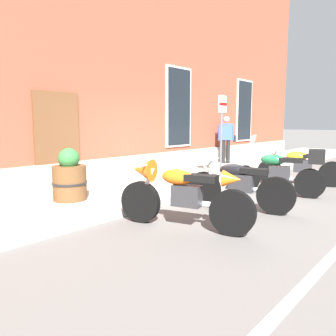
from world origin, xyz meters
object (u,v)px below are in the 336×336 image
motorcycle_green_touring (282,171)px  motorcycle_black_naked (237,185)px  pedestrian_blue_top (226,137)px  motorcycle_yellow_naked (300,167)px  barrel_planter (70,178)px  parking_sign (222,124)px  motorcycle_orange_sport (179,192)px

motorcycle_green_touring → motorcycle_black_naked: bearing=175.4°
pedestrian_blue_top → motorcycle_black_naked: bearing=-146.9°
motorcycle_green_touring → pedestrian_blue_top: pedestrian_blue_top is taller
motorcycle_yellow_naked → barrel_planter: 5.76m
pedestrian_blue_top → barrel_planter: pedestrian_blue_top is taller
motorcycle_green_touring → parking_sign: 2.30m
motorcycle_orange_sport → parking_sign: 4.35m
motorcycle_black_naked → motorcycle_green_touring: bearing=-4.6°
motorcycle_black_naked → pedestrian_blue_top: (5.17, 3.36, 0.62)m
motorcycle_black_naked → parking_sign: bearing=37.8°
motorcycle_yellow_naked → parking_sign: (-0.91, 1.81, 1.10)m
parking_sign → barrel_planter: (-4.25, 0.74, -1.03)m
motorcycle_yellow_naked → parking_sign: parking_sign is taller
motorcycle_orange_sport → motorcycle_yellow_naked: 4.81m
motorcycle_green_touring → barrel_planter: (-3.62, 2.71, -0.01)m
parking_sign → barrel_planter: parking_sign is taller
motorcycle_black_naked → parking_sign: size_ratio=0.90×
motorcycle_yellow_naked → motorcycle_black_naked: bearing=-179.6°
motorcycle_orange_sport → motorcycle_black_naked: size_ratio=1.07×
barrel_planter → pedestrian_blue_top: bearing=6.4°
motorcycle_orange_sport → motorcycle_green_touring: 3.28m
motorcycle_orange_sport → motorcycle_black_naked: bearing=-5.9°
motorcycle_green_touring → motorcycle_yellow_naked: size_ratio=0.95×
motorcycle_green_touring → motorcycle_yellow_naked: (1.54, 0.16, -0.08)m
motorcycle_black_naked → parking_sign: parking_sign is taller
motorcycle_orange_sport → motorcycle_green_touring: (3.26, -0.30, -0.01)m
motorcycle_black_naked → barrel_planter: size_ratio=1.99×
pedestrian_blue_top → barrel_planter: (-7.06, -0.79, -0.54)m
motorcycle_yellow_naked → pedestrian_blue_top: size_ratio=1.20×
motorcycle_orange_sport → motorcycle_green_touring: motorcycle_green_touring is taller
motorcycle_yellow_naked → pedestrian_blue_top: (1.89, 3.34, 0.62)m
motorcycle_green_touring → parking_sign: bearing=72.3°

